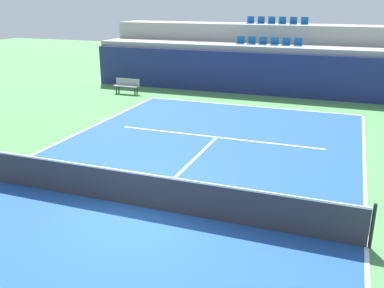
% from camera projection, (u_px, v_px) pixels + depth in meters
% --- Properties ---
extents(ground_plane, '(80.00, 80.00, 0.00)m').
position_uv_depth(ground_plane, '(144.00, 208.00, 11.21)').
color(ground_plane, '#4C8C4C').
extents(court_surface, '(11.00, 24.00, 0.01)m').
position_uv_depth(court_surface, '(144.00, 207.00, 11.21)').
color(court_surface, '#1E4C99').
rests_on(court_surface, ground_plane).
extents(baseline_far, '(11.00, 0.10, 0.00)m').
position_uv_depth(baseline_far, '(249.00, 106.00, 21.81)').
color(baseline_far, white).
rests_on(baseline_far, court_surface).
extents(sideline_right, '(0.10, 24.00, 0.00)m').
position_uv_depth(sideline_right, '(367.00, 247.00, 9.41)').
color(sideline_right, white).
rests_on(sideline_right, court_surface).
extents(service_line_far, '(8.26, 0.10, 0.00)m').
position_uv_depth(service_line_far, '(217.00, 137.00, 16.89)').
color(service_line_far, white).
rests_on(service_line_far, court_surface).
extents(centre_service_line, '(0.10, 6.40, 0.00)m').
position_uv_depth(centre_service_line, '(188.00, 165.00, 14.05)').
color(centre_service_line, white).
rests_on(centre_service_line, court_surface).
extents(back_wall, '(20.87, 0.30, 2.37)m').
position_uv_depth(back_wall, '(262.00, 74.00, 23.99)').
color(back_wall, navy).
rests_on(back_wall, ground_plane).
extents(stands_tier_lower, '(20.87, 2.40, 2.67)m').
position_uv_depth(stands_tier_lower, '(267.00, 68.00, 25.14)').
color(stands_tier_lower, '#9E9E99').
rests_on(stands_tier_lower, ground_plane).
extents(stands_tier_upper, '(20.87, 2.40, 3.71)m').
position_uv_depth(stands_tier_upper, '(275.00, 54.00, 27.10)').
color(stands_tier_upper, '#9E9E99').
rests_on(stands_tier_upper, ground_plane).
extents(seating_row_lower, '(3.79, 0.44, 0.44)m').
position_uv_depth(seating_row_lower, '(268.00, 43.00, 24.76)').
color(seating_row_lower, '#145193').
rests_on(seating_row_lower, stands_tier_lower).
extents(seating_row_upper, '(3.79, 0.44, 0.44)m').
position_uv_depth(seating_row_upper, '(277.00, 22.00, 26.55)').
color(seating_row_upper, '#145193').
rests_on(seating_row_upper, stands_tier_upper).
extents(tennis_net, '(11.08, 0.08, 1.07)m').
position_uv_depth(tennis_net, '(144.00, 190.00, 11.05)').
color(tennis_net, black).
rests_on(tennis_net, court_surface).
extents(player_bench, '(1.50, 0.40, 0.85)m').
position_uv_depth(player_bench, '(127.00, 85.00, 24.56)').
color(player_bench, '#99999E').
rests_on(player_bench, ground_plane).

